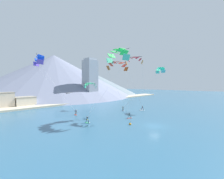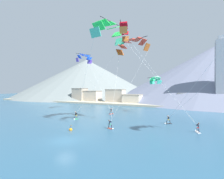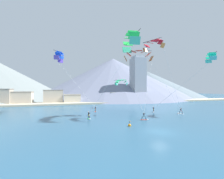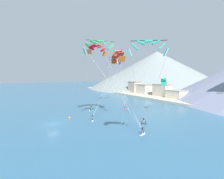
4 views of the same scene
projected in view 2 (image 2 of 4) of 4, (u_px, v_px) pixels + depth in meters
ground_plane at (66, 141)px, 23.75m from camera, size 400.00×400.00×0.00m
kitesurfer_near_lead at (167, 121)px, 34.77m from camera, size 1.42×1.60×1.70m
kitesurfer_near_trail at (112, 112)px, 47.95m from camera, size 0.85×1.78×1.73m
kitesurfer_mid_center at (197, 129)px, 28.20m from camera, size 0.98×1.77×1.70m
kitesurfer_far_left at (111, 126)px, 30.43m from camera, size 1.75×1.07×1.66m
kitesurfer_far_right at (75, 117)px, 39.85m from camera, size 0.62×1.77×1.80m
parafoil_kite_near_trail at (84, 58)px, 53.93m from camera, size 11.68×5.95×16.45m
parafoil_kite_mid_center at (125, 30)px, 29.50m from camera, size 12.50×6.49×16.62m
parafoil_kite_far_left at (132, 44)px, 34.99m from camera, size 7.66×7.90×15.76m
parafoil_kite_far_right at (109, 30)px, 33.90m from camera, size 11.24×8.58×18.37m
parafoil_kite_distant_high_outer at (155, 79)px, 48.05m from camera, size 4.48×4.64×2.16m
race_marker_buoy at (71, 130)px, 29.35m from camera, size 0.56×0.56×1.02m
shoreline_strip at (154, 105)px, 69.02m from camera, size 180.00×10.00×0.70m
shore_building_harbour_front at (189, 100)px, 67.07m from camera, size 8.05×4.50×5.22m
shore_building_promenade_mid at (92, 96)px, 87.59m from camera, size 8.22×6.18×5.81m
shore_building_quay_east at (115, 96)px, 81.54m from camera, size 8.86×4.65×6.56m
shore_building_quay_west at (133, 99)px, 77.85m from camera, size 8.00×6.20×4.33m
shore_building_old_town at (80, 95)px, 89.99m from camera, size 6.55×5.74×7.04m
mountain_peak_west_ridge at (219, 72)px, 104.08m from camera, size 126.28×126.28×33.64m
mountain_peak_central_summit at (87, 78)px, 139.88m from camera, size 110.21×110.21×29.86m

